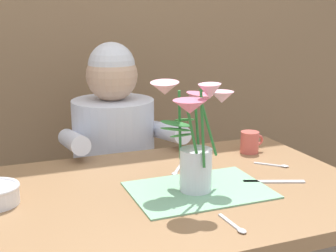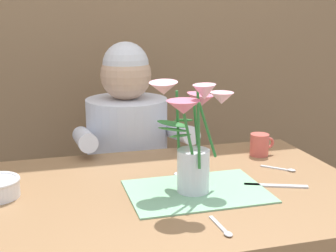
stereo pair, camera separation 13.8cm
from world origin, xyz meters
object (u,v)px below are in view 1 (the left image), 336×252
(seated_person, at_px, (115,177))
(flower_vase, at_px, (194,134))
(dinner_knife, at_px, (274,182))
(coffee_cup, at_px, (250,142))

(seated_person, relative_size, flower_vase, 3.43)
(seated_person, xyz_separation_m, dinner_knife, (0.33, -0.69, 0.18))
(flower_vase, bearing_deg, seated_person, 95.82)
(dinner_knife, bearing_deg, coffee_cup, 93.60)
(dinner_knife, bearing_deg, seated_person, 136.50)
(flower_vase, bearing_deg, dinner_knife, -6.45)
(dinner_knife, bearing_deg, flower_vase, -165.50)
(flower_vase, bearing_deg, coffee_cup, 37.08)
(coffee_cup, bearing_deg, dinner_knife, -107.35)
(flower_vase, relative_size, dinner_knife, 1.74)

